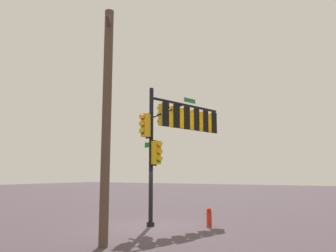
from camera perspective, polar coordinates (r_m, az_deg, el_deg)
name	(u,v)px	position (r m, az deg, el deg)	size (l,w,h in m)	color
ground_plane	(151,226)	(15.92, -3.05, -16.97)	(120.00, 120.00, 0.00)	#483B43
signal_pole_assembly	(177,127)	(17.09, 1.49, -0.25)	(5.62, 1.97, 6.57)	black
utility_pole	(106,120)	(11.70, -10.61, 1.03)	(1.51, 1.18, 8.34)	brown
fire_hydrant	(209,217)	(16.04, 7.15, -15.37)	(0.33, 0.24, 0.83)	red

